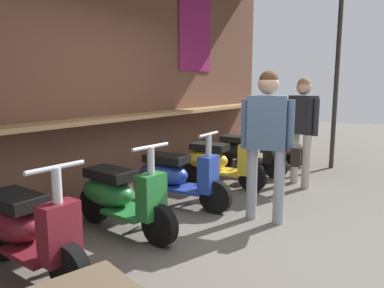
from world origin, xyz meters
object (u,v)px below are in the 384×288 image
object	(u,v)px
scooter_red	(267,144)
shopper_with_handbag	(268,132)
scooter_maroon	(25,228)
scooter_black	(244,152)
scooter_green	(118,195)
scooter_blue	(174,176)
scooter_yellow	(216,161)
shopper_browsing	(302,121)

from	to	relation	value
scooter_red	shopper_with_handbag	world-z (taller)	shopper_with_handbag
scooter_maroon	scooter_black	xyz separation A→B (m)	(4.03, 0.00, 0.00)
scooter_green	scooter_black	distance (m)	2.99
scooter_green	scooter_black	bearing A→B (deg)	94.35
scooter_blue	scooter_red	xyz separation A→B (m)	(3.07, 0.00, 0.00)
scooter_red	scooter_green	bearing A→B (deg)	-90.84
scooter_blue	scooter_yellow	world-z (taller)	same
scooter_blue	shopper_with_handbag	size ratio (longest dim) A/B	0.84
scooter_maroon	shopper_browsing	world-z (taller)	shopper_browsing
scooter_black	scooter_red	xyz separation A→B (m)	(1.06, 0.00, 0.00)
scooter_maroon	scooter_blue	xyz separation A→B (m)	(2.02, -0.00, 0.00)
scooter_maroon	scooter_blue	bearing A→B (deg)	92.44
scooter_green	shopper_browsing	xyz separation A→B (m)	(2.80, -1.04, 0.61)
scooter_maroon	scooter_black	bearing A→B (deg)	92.44
scooter_maroon	shopper_with_handbag	distance (m)	2.55
scooter_blue	scooter_black	bearing A→B (deg)	85.74
scooter_yellow	scooter_black	xyz separation A→B (m)	(0.94, 0.00, 0.00)
scooter_blue	shopper_browsing	world-z (taller)	shopper_browsing
scooter_yellow	scooter_red	world-z (taller)	same
scooter_blue	scooter_red	bearing A→B (deg)	85.74
scooter_green	scooter_blue	size ratio (longest dim) A/B	1.00
scooter_green	scooter_red	xyz separation A→B (m)	(4.05, 0.00, 0.00)
scooter_maroon	scooter_green	bearing A→B (deg)	92.43
scooter_red	scooter_maroon	bearing A→B (deg)	-90.84
scooter_maroon	shopper_with_handbag	bearing A→B (deg)	63.95
scooter_blue	scooter_red	size ratio (longest dim) A/B	1.00
scooter_green	scooter_red	distance (m)	4.05
scooter_green	scooter_yellow	world-z (taller)	same
scooter_blue	shopper_browsing	distance (m)	2.18
scooter_yellow	scooter_red	size ratio (longest dim) A/B	1.00
scooter_yellow	scooter_black	size ratio (longest dim) A/B	1.00
scooter_maroon	shopper_browsing	xyz separation A→B (m)	(3.84, -1.04, 0.61)
scooter_maroon	scooter_red	bearing A→B (deg)	92.44
scooter_maroon	scooter_green	size ratio (longest dim) A/B	1.00
scooter_green	scooter_red	bearing A→B (deg)	94.35
scooter_blue	scooter_black	xyz separation A→B (m)	(2.01, 0.00, 0.00)
scooter_green	shopper_with_handbag	xyz separation A→B (m)	(1.12, -1.18, 0.63)
scooter_maroon	scooter_red	size ratio (longest dim) A/B	1.00
scooter_green	scooter_yellow	size ratio (longest dim) A/B	1.00
scooter_blue	scooter_red	distance (m)	3.07
scooter_red	shopper_with_handbag	size ratio (longest dim) A/B	0.84
scooter_green	shopper_with_handbag	bearing A→B (deg)	48.06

